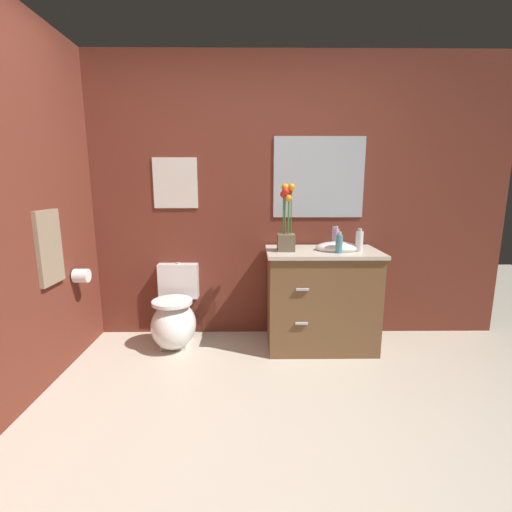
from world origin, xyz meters
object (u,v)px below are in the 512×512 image
Objects in this scene: flower_vase at (286,228)px; hanging_towel at (49,247)px; wall_mirror at (319,178)px; lotion_bottle at (359,241)px; toilet at (175,318)px; hand_wash_bottle at (336,238)px; vanity_cabinet at (321,297)px; wall_poster at (175,183)px; toilet_paper_roll at (81,276)px; soap_bottle at (339,243)px.

flower_vase is 1.75m from hanging_towel.
lotion_bottle is at bearing -50.71° from wall_mirror.
toilet is 3.67× the size of lotion_bottle.
hand_wash_bottle is 0.24× the size of wall_mirror.
wall_poster is at bearing 166.97° from vanity_cabinet.
wall_mirror is 7.27× the size of toilet_paper_roll.
wall_poster is (-0.96, 0.32, 0.36)m from flower_vase.
hanging_towel reaches higher than soap_bottle.
toilet_paper_roll is at bearing 79.78° from hanging_towel.
toilet_paper_roll is at bearing -172.40° from hand_wash_bottle.
flower_vase is (0.96, -0.05, 0.80)m from toilet.
wall_poster is (-1.37, 0.42, 0.47)m from soap_bottle.
soap_bottle is 0.24m from hand_wash_bottle.
wall_mirror is at bearing 0.00° from wall_poster.
wall_poster is at bearing 167.33° from lotion_bottle.
vanity_cabinet is at bearing 4.98° from toilet_paper_roll.
wall_poster reaches higher than hand_wash_bottle.
hanging_towel is 4.73× the size of toilet_paper_roll.
flower_vase reaches higher than lotion_bottle.
toilet is 1.29m from vanity_cabinet.
wall_poster is at bearing 172.40° from hand_wash_bottle.
soap_bottle is at bearing -76.17° from wall_mirror.
toilet is at bearing 176.99° from lotion_bottle.
toilet_paper_roll is (-2.08, -0.28, -0.26)m from hand_wash_bottle.
soap_bottle is 0.21× the size of wall_mirror.
wall_poster reaches higher than soap_bottle.
soap_bottle is 2.13m from hanging_towel.
hand_wash_bottle is 1.49m from wall_poster.
vanity_cabinet is 0.58m from lotion_bottle.
wall_mirror is 1.54× the size of hanging_towel.
vanity_cabinet is at bearing -140.38° from hand_wash_bottle.
soap_bottle is 0.68m from wall_mirror.
hanging_towel is (-0.73, -0.50, 0.72)m from toilet.
wall_poster reaches higher than vanity_cabinet.
toilet is 1.14m from hanging_towel.
vanity_cabinet is (1.27, -0.03, 0.19)m from toilet.
lotion_bottle reaches higher than vanity_cabinet.
wall_mirror is at bearing 11.91° from toilet.
soap_bottle is 2.07m from toilet_paper_roll.
toilet_paper_roll is (-1.64, -0.14, -0.36)m from flower_vase.
hanging_towel is (-2.11, -0.35, 0.03)m from soap_bottle.
soap_bottle is (1.37, -0.15, 0.69)m from toilet.
vanity_cabinet is 0.52m from soap_bottle.
wall_poster is at bearing 46.36° from hanging_towel.
flower_vase is 0.44m from soap_bottle.
hand_wash_bottle is (-0.15, 0.16, 0.00)m from lotion_bottle.
soap_bottle is 1.55× the size of toilet_paper_roll.
wall_mirror is at bearing 45.80° from flower_vase.
wall_mirror reaches higher than toilet_paper_roll.
flower_vase is 0.61m from lotion_bottle.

